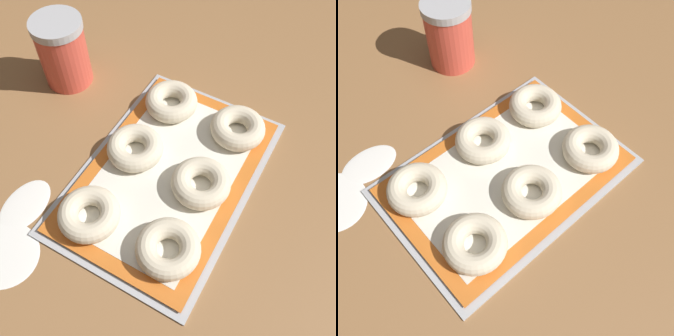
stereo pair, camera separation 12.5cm
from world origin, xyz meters
The scene contains 12 objects.
ground_plane centered at (0.00, 0.00, 0.00)m, with size 2.80×2.80×0.00m, color olive.
baking_tray centered at (-0.01, 0.02, 0.00)m, with size 0.43×0.30×0.01m.
baking_mat centered at (-0.01, 0.02, 0.01)m, with size 0.41×0.27×0.00m.
bagel_front_left centered at (-0.14, -0.05, 0.03)m, with size 0.10×0.10×0.03m.
bagel_front_center centered at (-0.01, -0.05, 0.03)m, with size 0.10×0.10×0.03m.
bagel_front_right centered at (0.13, -0.05, 0.03)m, with size 0.10×0.10×0.03m.
bagel_back_left centered at (-0.15, 0.09, 0.03)m, with size 0.10×0.10×0.03m.
bagel_back_center centered at (0.00, 0.09, 0.03)m, with size 0.10×0.10×0.03m.
bagel_back_right centered at (0.13, 0.09, 0.03)m, with size 0.10×0.10×0.03m.
flour_canister centered at (0.11, 0.33, 0.07)m, with size 0.10×0.10×0.15m.
flour_patch_near centered at (-0.18, 0.21, 0.00)m, with size 0.11×0.07×0.00m.
flour_patch_far centered at (-0.27, 0.18, 0.00)m, with size 0.11×0.12×0.00m.
Camera 1 is at (-0.34, -0.17, 0.61)m, focal length 42.00 mm.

